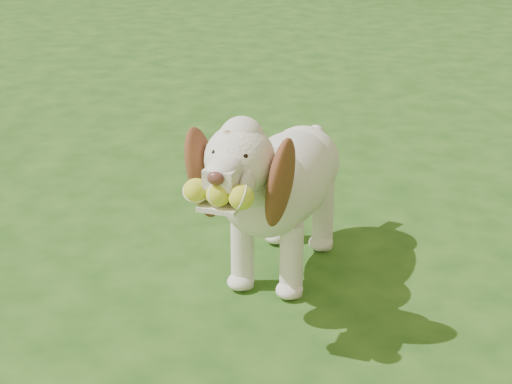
# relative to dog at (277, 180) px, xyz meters

# --- Properties ---
(ground) EXTENTS (80.00, 80.00, 0.00)m
(ground) POSITION_rel_dog_xyz_m (0.11, 0.34, -0.39)
(ground) COLOR #1D4513
(ground) RESTS_ON ground
(dog) EXTENTS (0.56, 1.13, 0.74)m
(dog) POSITION_rel_dog_xyz_m (0.00, 0.00, 0.00)
(dog) COLOR silver
(dog) RESTS_ON ground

